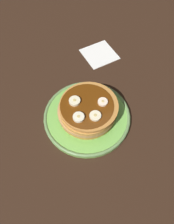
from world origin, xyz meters
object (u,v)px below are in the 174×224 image
(banana_slice_0, at_px, (103,102))
(pancake_stack, at_px, (88,110))
(plate, at_px, (87,116))
(napkin, at_px, (99,54))
(banana_slice_1, at_px, (95,116))
(banana_slice_3, at_px, (75,101))
(banana_slice_2, at_px, (79,117))

(banana_slice_0, bearing_deg, pancake_stack, 170.13)
(plate, bearing_deg, napkin, 59.92)
(banana_slice_0, height_order, banana_slice_1, same)
(banana_slice_1, xyz_separation_m, napkin, (0.13, 0.27, -0.07))
(plate, height_order, banana_slice_0, banana_slice_0)
(banana_slice_0, distance_m, banana_slice_1, 0.05)
(pancake_stack, distance_m, banana_slice_3, 0.05)
(banana_slice_1, bearing_deg, plate, 100.85)
(napkin, bearing_deg, plate, -120.08)
(banana_slice_1, height_order, napkin, banana_slice_1)
(pancake_stack, distance_m, napkin, 0.27)
(banana_slice_0, bearing_deg, banana_slice_2, -163.53)
(banana_slice_2, height_order, banana_slice_3, same)
(plate, relative_size, banana_slice_2, 8.32)
(pancake_stack, height_order, banana_slice_3, banana_slice_3)
(banana_slice_1, relative_size, banana_slice_3, 0.99)
(pancake_stack, relative_size, banana_slice_0, 6.22)
(plate, xyz_separation_m, pancake_stack, (0.00, 0.00, 0.03))
(banana_slice_2, height_order, napkin, banana_slice_2)
(pancake_stack, xyz_separation_m, banana_slice_3, (-0.03, 0.02, 0.03))
(napkin, bearing_deg, pancake_stack, -119.71)
(plate, distance_m, napkin, 0.27)
(banana_slice_0, distance_m, banana_slice_3, 0.08)
(plate, xyz_separation_m, napkin, (0.13, 0.23, -0.01))
(napkin, bearing_deg, banana_slice_3, -127.63)
(plate, relative_size, banana_slice_1, 8.17)
(banana_slice_0, relative_size, banana_slice_1, 0.88)
(banana_slice_0, relative_size, banana_slice_2, 0.90)
(banana_slice_2, bearing_deg, napkin, 57.21)
(plate, xyz_separation_m, banana_slice_0, (0.04, -0.01, 0.06))
(pancake_stack, height_order, banana_slice_1, banana_slice_1)
(banana_slice_1, distance_m, banana_slice_2, 0.04)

